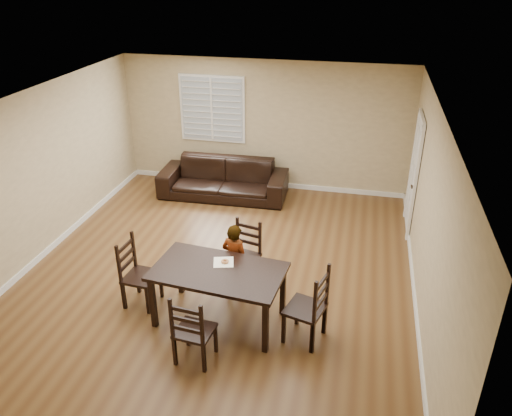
# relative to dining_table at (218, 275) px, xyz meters

# --- Properties ---
(ground) EXTENTS (7.00, 7.00, 0.00)m
(ground) POSITION_rel_dining_table_xyz_m (-0.34, 1.08, -0.72)
(ground) COLOR brown
(ground) RESTS_ON ground
(room) EXTENTS (6.04, 7.04, 2.72)m
(room) POSITION_rel_dining_table_xyz_m (-0.30, 1.26, 1.09)
(room) COLOR #C5B185
(room) RESTS_ON ground
(dining_table) EXTENTS (1.81, 1.14, 0.81)m
(dining_table) POSITION_rel_dining_table_xyz_m (0.00, 0.00, 0.00)
(dining_table) COLOR black
(dining_table) RESTS_ON ground
(chair_near) EXTENTS (0.52, 0.50, 0.98)m
(chair_near) POSITION_rel_dining_table_xyz_m (0.12, 1.08, -0.28)
(chair_near) COLOR black
(chair_near) RESTS_ON ground
(chair_far) EXTENTS (0.49, 0.46, 0.99)m
(chair_far) POSITION_rel_dining_table_xyz_m (-0.09, -0.90, -0.27)
(chair_far) COLOR black
(chair_far) RESTS_ON ground
(chair_left) EXTENTS (0.47, 0.50, 1.03)m
(chair_left) POSITION_rel_dining_table_xyz_m (-1.30, 0.13, -0.25)
(chair_left) COLOR black
(chair_left) RESTS_ON ground
(chair_right) EXTENTS (0.57, 0.59, 1.08)m
(chair_right) POSITION_rel_dining_table_xyz_m (1.30, -0.15, -0.23)
(chair_right) COLOR black
(chair_right) RESTS_ON ground
(child) EXTENTS (0.48, 0.39, 1.15)m
(child) POSITION_rel_dining_table_xyz_m (0.06, 0.62, -0.14)
(child) COLOR gray
(child) RESTS_ON ground
(napkin) EXTENTS (0.32, 0.32, 0.00)m
(napkin) POSITION_rel_dining_table_xyz_m (0.02, 0.19, 0.09)
(napkin) COLOR white
(napkin) RESTS_ON dining_table
(donut) EXTENTS (0.10, 0.10, 0.04)m
(donut) POSITION_rel_dining_table_xyz_m (0.04, 0.19, 0.11)
(donut) COLOR #B47140
(donut) RESTS_ON napkin
(sofa) EXTENTS (2.63, 1.09, 0.76)m
(sofa) POSITION_rel_dining_table_xyz_m (-1.05, 3.87, -0.34)
(sofa) COLOR black
(sofa) RESTS_ON ground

